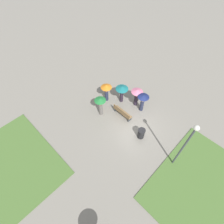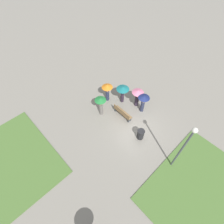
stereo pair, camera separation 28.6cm
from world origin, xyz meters
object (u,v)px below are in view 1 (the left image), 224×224
(crowd_person_navy, at_px, (143,100))
(lamp_post, at_px, (186,143))
(trash_bin, at_px, (141,133))
(crowd_person_pink, at_px, (137,94))
(crowd_person_orange, at_px, (106,89))
(park_bench, at_px, (122,112))
(crowd_person_green, at_px, (100,104))
(crowd_person_teal, at_px, (122,90))

(crowd_person_navy, bearing_deg, lamp_post, -81.89)
(trash_bin, height_order, crowd_person_pink, crowd_person_pink)
(trash_bin, relative_size, crowd_person_pink, 0.51)
(crowd_person_navy, bearing_deg, crowd_person_orange, 146.89)
(park_bench, relative_size, crowd_person_pink, 1.00)
(lamp_post, height_order, trash_bin, lamp_post)
(crowd_person_pink, xyz_separation_m, crowd_person_navy, (-0.78, 0.14, -0.02))
(park_bench, relative_size, crowd_person_navy, 0.98)
(park_bench, xyz_separation_m, crowd_person_pink, (0.03, -1.84, 0.84))
(crowd_person_pink, bearing_deg, crowd_person_green, 131.24)
(crowd_person_green, xyz_separation_m, crowd_person_pink, (-1.42, -2.97, -0.05))
(crowd_person_orange, bearing_deg, trash_bin, 104.97)
(lamp_post, height_order, crowd_person_pink, lamp_post)
(park_bench, xyz_separation_m, crowd_person_orange, (2.31, -0.39, 0.89))
(lamp_post, relative_size, crowd_person_teal, 2.65)
(crowd_person_pink, bearing_deg, trash_bin, -156.33)
(crowd_person_pink, distance_m, crowd_person_teal, 1.34)
(crowd_person_orange, bearing_deg, crowd_person_teal, 153.41)
(park_bench, xyz_separation_m, crowd_person_green, (1.45, 1.13, 0.90))
(trash_bin, height_order, crowd_person_orange, crowd_person_orange)
(trash_bin, bearing_deg, lamp_post, 178.46)
(crowd_person_green, height_order, crowd_person_pink, crowd_person_green)
(crowd_person_green, bearing_deg, crowd_person_pink, -47.57)
(park_bench, bearing_deg, crowd_person_navy, -112.94)
(crowd_person_green, height_order, crowd_person_teal, crowd_person_green)
(park_bench, distance_m, trash_bin, 2.51)
(trash_bin, bearing_deg, crowd_person_navy, -51.99)
(lamp_post, relative_size, trash_bin, 5.11)
(crowd_person_pink, bearing_deg, crowd_person_teal, 93.59)
(crowd_person_pink, distance_m, crowd_person_orange, 2.70)
(crowd_person_orange, bearing_deg, crowd_person_navy, 138.65)
(lamp_post, distance_m, trash_bin, 3.96)
(lamp_post, relative_size, crowd_person_orange, 2.57)
(crowd_person_green, distance_m, crowd_person_pink, 3.29)
(lamp_post, distance_m, crowd_person_teal, 7.14)
(park_bench, height_order, crowd_person_navy, crowd_person_navy)
(trash_bin, bearing_deg, crowd_person_teal, -25.15)
(park_bench, height_order, trash_bin, trash_bin)
(crowd_person_teal, bearing_deg, trash_bin, 105.35)
(lamp_post, height_order, crowd_person_green, lamp_post)
(crowd_person_pink, xyz_separation_m, crowd_person_orange, (2.28, 1.45, 0.05))
(park_bench, bearing_deg, crowd_person_pink, -88.21)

